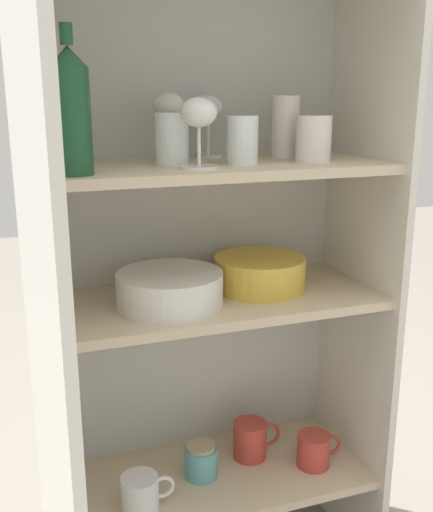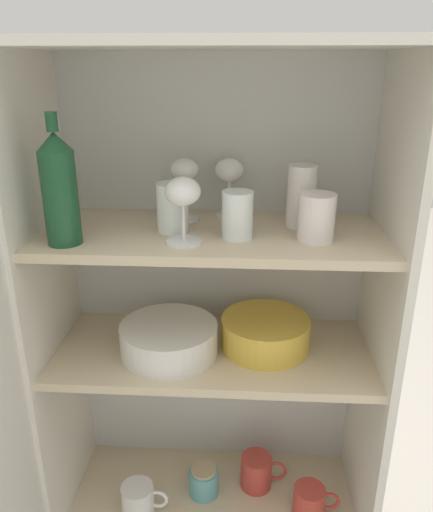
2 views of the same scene
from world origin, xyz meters
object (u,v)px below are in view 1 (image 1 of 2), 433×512
Objects in this scene: plate_stack_white at (170,289)px; storage_jar at (201,461)px; coffee_mug_primary at (141,493)px; wine_bottle at (71,111)px; mixing_bowl_large at (260,271)px.

storage_jar is at bearing 19.76° from plate_stack_white.
coffee_mug_primary is 1.46× the size of storage_jar.
coffee_mug_primary is at bearing -155.90° from storage_jar.
wine_bottle is at bearing -159.28° from storage_jar.
mixing_bowl_large is at bearing 15.31° from coffee_mug_primary.
plate_stack_white is at bearing 27.59° from coffee_mug_primary.
plate_stack_white is 0.46m from coffee_mug_primary.
plate_stack_white is at bearing 21.09° from wine_bottle.
mixing_bowl_large reaches higher than storage_jar.
mixing_bowl_large is at bearing 15.24° from wine_bottle.
plate_stack_white is at bearing -169.98° from mixing_bowl_large.
wine_bottle is 0.86m from storage_jar.
mixing_bowl_large is 0.48m from storage_jar.
wine_bottle reaches higher than coffee_mug_primary.
wine_bottle is at bearing -164.95° from coffee_mug_primary.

